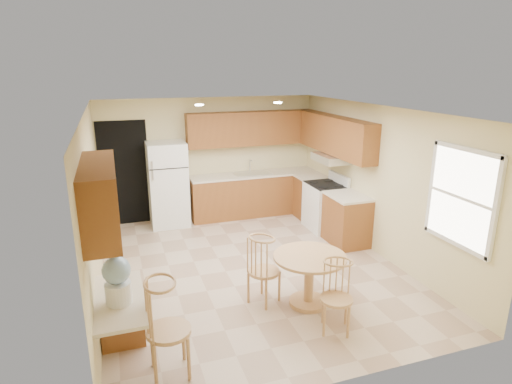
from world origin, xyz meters
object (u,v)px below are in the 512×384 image
object	(u,v)px
refrigerator	(168,184)
chair_table_b	(341,294)
water_crock	(117,279)
chair_desk	(169,324)
chair_table_a	(266,266)
dining_table	(309,273)
stove	(325,206)

from	to	relation	value
refrigerator	chair_table_b	xyz separation A→B (m)	(1.40, -4.42, -0.30)
refrigerator	water_crock	xyz separation A→B (m)	(-1.05, -4.19, 0.19)
chair_table_b	chair_desk	xyz separation A→B (m)	(-2.00, -0.13, 0.10)
chair_table_a	chair_desk	bearing A→B (deg)	-86.94
chair_desk	water_crock	bearing A→B (deg)	-128.13
water_crock	refrigerator	bearing A→B (deg)	75.94
refrigerator	chair_table_a	xyz separation A→B (m)	(0.80, -3.53, -0.26)
refrigerator	dining_table	size ratio (longest dim) A/B	1.75
stove	chair_table_a	bearing A→B (deg)	-131.94
stove	water_crock	world-z (taller)	water_crock
dining_table	chair_table_a	size ratio (longest dim) A/B	1.01
dining_table	chair_desk	xyz separation A→B (m)	(-1.95, -0.87, 0.18)
refrigerator	chair_desk	xyz separation A→B (m)	(-0.60, -4.55, -0.20)
refrigerator	chair_table_b	size ratio (longest dim) A/B	1.89
chair_table_a	water_crock	bearing A→B (deg)	-103.32
chair_desk	chair_table_b	bearing A→B (deg)	94.17
chair_table_b	chair_desk	size ratio (longest dim) A/B	0.85
dining_table	water_crock	xyz separation A→B (m)	(-2.40, -0.51, 0.57)
refrigerator	water_crock	distance (m)	4.33
refrigerator	stove	size ratio (longest dim) A/B	1.55
water_crock	chair_table_a	bearing A→B (deg)	19.77
stove	chair_table_b	bearing A→B (deg)	-114.70
refrigerator	chair_desk	bearing A→B (deg)	-97.51
chair_table_b	chair_desk	distance (m)	2.01
stove	dining_table	distance (m)	2.90
dining_table	chair_desk	size ratio (longest dim) A/B	0.92
refrigerator	dining_table	world-z (taller)	refrigerator
refrigerator	stove	xyz separation A→B (m)	(2.88, -1.22, -0.38)
chair_table_b	refrigerator	bearing A→B (deg)	-47.40
chair_desk	stove	bearing A→B (deg)	134.23
dining_table	chair_table_b	distance (m)	0.74
chair_table_a	chair_table_b	bearing A→B (deg)	0.77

